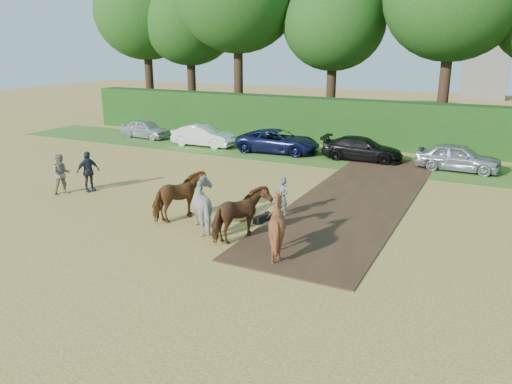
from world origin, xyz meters
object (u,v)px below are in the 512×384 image
(spectator_near, at_px, (62,174))
(parked_cars, at_px, (373,150))
(spectator_far, at_px, (88,171))
(plough_team, at_px, (226,210))

(spectator_near, bearing_deg, parked_cars, -6.28)
(spectator_far, bearing_deg, plough_team, -84.02)
(spectator_near, height_order, plough_team, plough_team)
(plough_team, height_order, parked_cars, plough_team)
(plough_team, distance_m, parked_cars, 13.61)
(spectator_near, xyz_separation_m, plough_team, (9.03, -1.03, 0.00))
(spectator_far, xyz_separation_m, parked_cars, (10.19, 11.58, -0.24))
(plough_team, xyz_separation_m, parked_cars, (1.87, 13.48, -0.23))
(parked_cars, bearing_deg, plough_team, -97.90)
(spectator_far, bearing_deg, parked_cars, -22.52)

